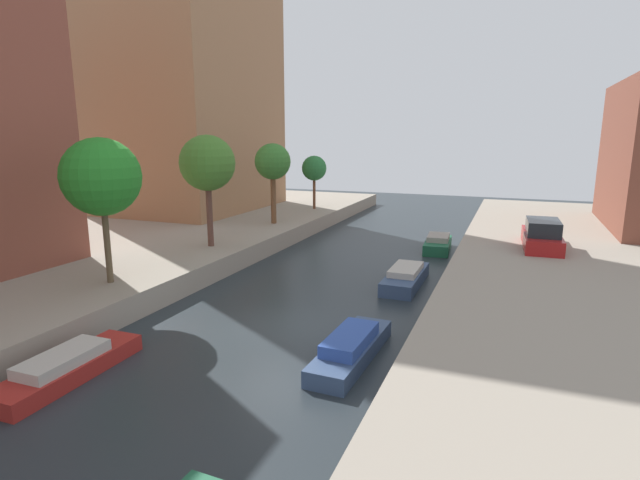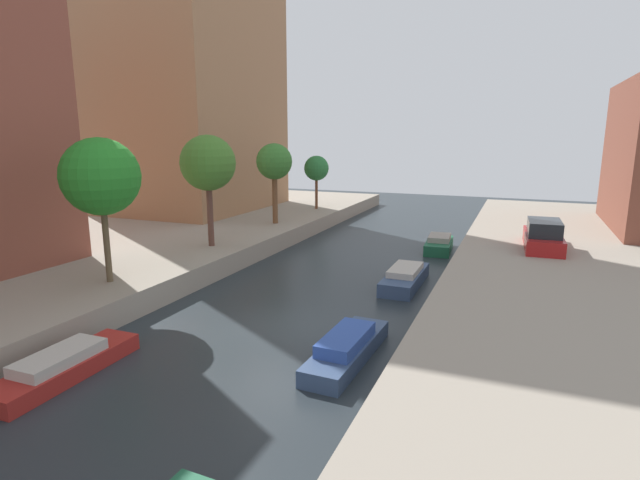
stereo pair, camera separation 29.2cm
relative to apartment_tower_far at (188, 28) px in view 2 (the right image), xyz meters
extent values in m
plane|color=#232B30|center=(16.00, -17.82, -14.42)|extent=(84.00, 84.00, 0.00)
cube|color=#9E704C|center=(0.00, 0.00, 0.00)|extent=(10.00, 12.65, 26.84)
cylinder|color=brown|center=(9.00, -18.22, -11.87)|extent=(0.24, 0.24, 3.10)
sphere|color=#247E24|center=(9.00, -18.22, -9.29)|extent=(2.95, 2.95, 2.95)
cylinder|color=brown|center=(9.00, -11.24, -11.77)|extent=(0.31, 0.31, 3.30)
sphere|color=#41762A|center=(9.00, -11.24, -9.14)|extent=(2.81, 2.81, 2.81)
cylinder|color=brown|center=(9.00, -3.97, -11.82)|extent=(0.35, 0.35, 3.20)
sphere|color=#36762E|center=(9.00, -3.97, -9.42)|extent=(2.30, 2.30, 2.30)
cylinder|color=brown|center=(9.00, 3.05, -12.18)|extent=(0.21, 0.21, 2.48)
sphere|color=#2A7438|center=(9.00, 3.05, -10.27)|extent=(1.91, 1.91, 1.91)
cube|color=maroon|center=(25.00, -5.28, -13.05)|extent=(1.91, 4.70, 0.74)
cube|color=#1E2328|center=(25.00, -5.63, -12.31)|extent=(1.63, 2.61, 0.75)
cube|color=maroon|center=(12.29, -23.28, -14.17)|extent=(1.37, 4.51, 0.49)
cube|color=#B2ADA3|center=(12.29, -23.44, -13.77)|extent=(1.14, 2.49, 0.31)
cube|color=#33476B|center=(19.29, -19.25, -14.16)|extent=(1.38, 4.56, 0.52)
cube|color=#2D4C9E|center=(19.29, -19.41, -13.71)|extent=(1.13, 2.52, 0.38)
cube|color=#33476B|center=(19.23, -11.14, -14.12)|extent=(1.40, 4.38, 0.59)
cube|color=#B2ADA3|center=(19.23, -11.12, -13.69)|extent=(1.19, 2.41, 0.28)
cube|color=#195638|center=(19.56, -3.64, -14.11)|extent=(1.64, 3.67, 0.62)
cube|color=gray|center=(19.56, -3.55, -13.65)|extent=(1.32, 2.05, 0.31)
camera|label=1|loc=(23.54, -32.65, -7.73)|focal=27.89mm
camera|label=2|loc=(23.81, -32.54, -7.73)|focal=27.89mm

